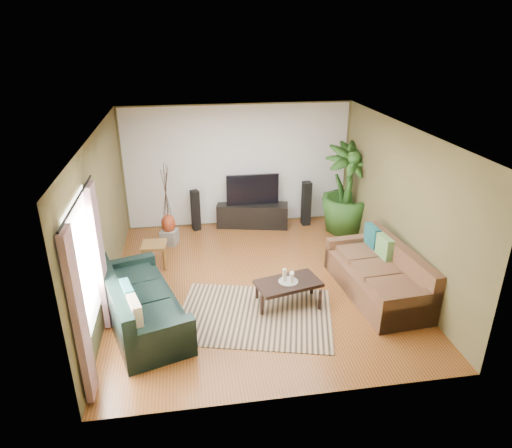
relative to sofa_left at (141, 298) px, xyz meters
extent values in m
plane|color=brown|center=(1.92, 0.88, -0.42)|extent=(5.50, 5.50, 0.00)
plane|color=white|center=(1.92, 0.88, 2.28)|extent=(5.50, 5.50, 0.00)
plane|color=brown|center=(1.92, 3.63, 0.93)|extent=(5.00, 0.00, 5.00)
plane|color=brown|center=(1.92, -1.87, 0.93)|extent=(5.00, 0.00, 5.00)
plane|color=brown|center=(-0.58, 0.88, 0.92)|extent=(0.00, 5.50, 5.50)
plane|color=brown|center=(4.42, 0.88, 0.92)|extent=(0.00, 5.50, 5.50)
plane|color=white|center=(1.92, 3.62, 0.93)|extent=(4.90, 0.00, 4.90)
plane|color=white|center=(-0.56, -0.72, 0.97)|extent=(0.00, 1.80, 1.80)
cube|color=gray|center=(-0.51, -1.47, 0.72)|extent=(0.08, 0.35, 2.20)
cube|color=gray|center=(-0.51, 0.03, 0.72)|extent=(0.08, 0.35, 2.20)
cylinder|color=black|center=(-0.51, -0.72, 1.87)|extent=(0.03, 1.90, 0.03)
cube|color=black|center=(0.00, 0.00, 0.00)|extent=(1.59, 2.41, 0.85)
cube|color=brown|center=(3.84, 0.23, 0.00)|extent=(1.16, 2.25, 0.85)
cube|color=tan|center=(1.71, -0.10, -0.42)|extent=(2.74, 2.24, 0.01)
cube|color=black|center=(2.30, 0.14, -0.22)|extent=(1.12, 0.78, 0.42)
cylinder|color=gray|center=(2.30, 0.14, 0.00)|extent=(0.32, 0.32, 0.01)
cylinder|color=beige|center=(2.24, 0.17, 0.11)|extent=(0.06, 0.06, 0.20)
cylinder|color=#F3E8CD|center=(2.34, 0.10, 0.08)|extent=(0.06, 0.06, 0.16)
cylinder|color=beige|center=(2.37, 0.20, 0.07)|extent=(0.06, 0.06, 0.13)
cube|color=black|center=(2.20, 3.38, -0.16)|extent=(1.65, 0.80, 0.53)
cube|color=black|center=(2.20, 3.38, 0.45)|extent=(1.16, 0.06, 0.69)
cube|color=black|center=(0.93, 3.38, 0.03)|extent=(0.21, 0.22, 0.91)
cube|color=black|center=(3.42, 3.29, 0.08)|extent=(0.19, 0.21, 1.01)
imported|color=#214818|center=(4.17, 2.83, 0.54)|extent=(1.21, 1.21, 1.94)
cylinder|color=black|center=(4.17, 2.83, -0.29)|extent=(0.36, 0.36, 0.28)
cube|color=gray|center=(0.35, 2.73, -0.27)|extent=(0.40, 0.40, 0.31)
ellipsoid|color=maroon|center=(0.35, 2.73, 0.03)|extent=(0.29, 0.29, 0.40)
cube|color=olive|center=(0.10, 1.79, -0.19)|extent=(0.47, 0.47, 0.47)
camera|label=1|loc=(0.80, -6.03, 3.76)|focal=32.00mm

